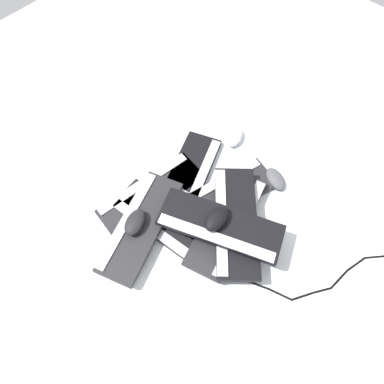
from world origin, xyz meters
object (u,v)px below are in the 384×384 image
(keyboard_4, at_px, (151,194))
(keyboard_6, at_px, (140,225))
(keyboard_1, at_px, (207,227))
(keyboard_2, at_px, (223,196))
(mouse_4, at_px, (226,193))
(mouse_2, at_px, (275,179))
(keyboard_3, at_px, (188,178))
(keyboard_7, at_px, (235,221))
(keyboard_5, at_px, (227,222))
(mouse_3, at_px, (217,218))
(mouse_0, at_px, (235,137))
(keyboard_8, at_px, (220,226))
(mouse_1, at_px, (135,222))
(keyboard_0, at_px, (166,223))

(keyboard_4, xyz_separation_m, keyboard_6, (0.13, 0.08, 0.03))
(keyboard_1, distance_m, keyboard_2, 0.15)
(keyboard_4, relative_size, mouse_4, 4.17)
(keyboard_6, bearing_deg, mouse_2, 154.09)
(keyboard_1, xyz_separation_m, keyboard_3, (-0.11, -0.20, 0.00))
(keyboard_7, bearing_deg, keyboard_5, -64.38)
(keyboard_1, bearing_deg, mouse_3, 95.61)
(mouse_0, distance_m, mouse_2, 0.26)
(keyboard_8, bearing_deg, keyboard_6, -52.99)
(keyboard_4, relative_size, mouse_1, 4.17)
(keyboard_7, bearing_deg, keyboard_6, -46.97)
(keyboard_1, xyz_separation_m, mouse_0, (-0.40, -0.19, 0.01))
(keyboard_6, bearing_deg, keyboard_4, -149.18)
(keyboard_3, xyz_separation_m, mouse_3, (0.11, 0.24, 0.13))
(mouse_0, bearing_deg, keyboard_1, 5.37)
(mouse_1, bearing_deg, mouse_3, 109.04)
(keyboard_2, xyz_separation_m, keyboard_5, (0.09, 0.09, 0.03))
(keyboard_0, bearing_deg, keyboard_5, 130.40)
(keyboard_4, bearing_deg, keyboard_6, 30.82)
(keyboard_3, height_order, keyboard_6, keyboard_6)
(keyboard_7, xyz_separation_m, mouse_1, (0.25, -0.27, 0.01))
(keyboard_2, distance_m, keyboard_6, 0.35)
(keyboard_2, bearing_deg, keyboard_1, 15.47)
(keyboard_0, bearing_deg, keyboard_3, -159.86)
(mouse_1, bearing_deg, mouse_0, 158.84)
(keyboard_8, bearing_deg, keyboard_0, -61.22)
(keyboard_6, height_order, keyboard_7, keyboard_7)
(keyboard_8, xyz_separation_m, mouse_4, (-0.14, -0.08, -0.05))
(keyboard_5, relative_size, mouse_0, 4.22)
(keyboard_4, distance_m, mouse_3, 0.32)
(keyboard_0, height_order, keyboard_5, keyboard_5)
(keyboard_6, xyz_separation_m, mouse_0, (-0.57, -0.01, -0.02))
(keyboard_3, bearing_deg, mouse_1, 2.18)
(keyboard_2, height_order, mouse_1, mouse_1)
(keyboard_3, xyz_separation_m, mouse_4, (-0.03, 0.17, 0.04))
(keyboard_5, xyz_separation_m, mouse_4, (-0.09, -0.08, 0.01))
(mouse_1, height_order, mouse_4, mouse_1)
(mouse_4, bearing_deg, keyboard_4, 92.25)
(keyboard_1, relative_size, mouse_3, 4.13)
(keyboard_0, distance_m, mouse_0, 0.50)
(keyboard_4, relative_size, mouse_2, 4.17)
(mouse_2, bearing_deg, mouse_3, -71.20)
(keyboard_2, xyz_separation_m, mouse_0, (-0.26, -0.15, 0.01))
(keyboard_5, relative_size, mouse_2, 4.22)
(keyboard_0, bearing_deg, mouse_1, -35.31)
(mouse_2, distance_m, mouse_3, 0.36)
(keyboard_0, distance_m, mouse_4, 0.26)
(keyboard_7, bearing_deg, keyboard_3, -98.89)
(keyboard_0, bearing_deg, keyboard_4, -111.10)
(keyboard_4, height_order, mouse_3, mouse_3)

